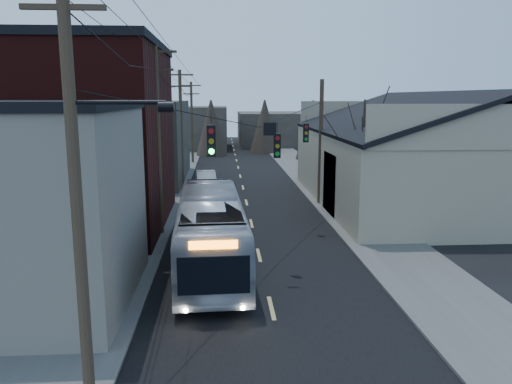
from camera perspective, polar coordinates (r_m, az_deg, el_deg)
The scene contains 13 objects.
road_surface at distance 39.13m, azimuth -1.39°, elevation 0.00°, with size 9.00×110.00×0.02m, color black.
sidewalk_left at distance 39.38m, azimuth -10.88°, elevation -0.04°, with size 4.00×110.00×0.12m, color #474744.
sidewalk_right at distance 39.93m, azimuth 7.97°, elevation 0.19°, with size 4.00×110.00×0.12m, color #474744.
building_clapboard at distance 19.27m, azimuth -26.20°, elevation -1.76°, with size 8.00×8.00×7.00m, color slate.
building_brick at distance 29.70m, azimuth -20.29°, elevation 5.64°, with size 10.00×12.00×10.00m, color #330C0B.
building_left_far at distance 45.25m, azimuth -13.92°, elevation 5.62°, with size 9.00×14.00×7.00m, color #35312A.
warehouse at distance 36.77m, azimuth 19.67°, elevation 2.92°, with size 16.16×20.60×7.73m.
building_far_left at distance 73.66m, azimuth -7.32°, elevation 7.32°, with size 10.00×12.00×6.00m, color #35312A.
building_far_right at distance 79.03m, azimuth 2.43°, elevation 7.26°, with size 12.00×14.00×5.00m, color #35312A.
bare_tree at distance 29.79m, azimuth 12.06°, elevation 3.37°, with size 0.40×0.40×7.20m, color black.
utility_lines at distance 32.67m, azimuth -6.47°, elevation 6.56°, with size 11.24×45.28×10.50m.
bus at distance 21.81m, azimuth -5.18°, elevation -4.42°, with size 2.71×11.59×3.23m, color #A4A7B0.
parked_car at distance 40.66m, azimuth -5.73°, elevation 1.38°, with size 1.53×4.39×1.45m, color #9B9EA3.
Camera 1 is at (-1.66, -8.41, 7.31)m, focal length 35.00 mm.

